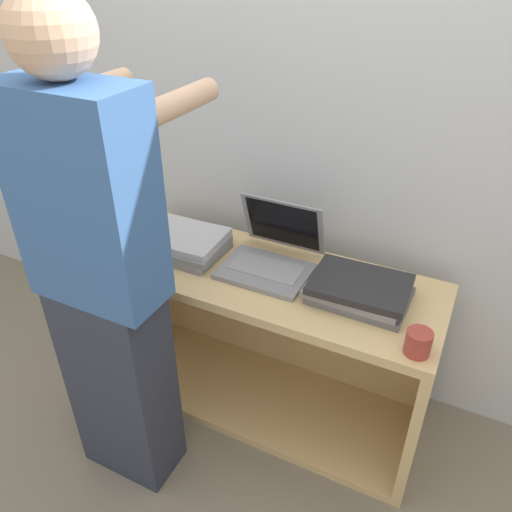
{
  "coord_description": "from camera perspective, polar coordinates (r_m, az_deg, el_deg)",
  "views": [
    {
      "loc": [
        0.65,
        -1.14,
        1.72
      ],
      "look_at": [
        0.0,
        0.17,
        0.79
      ],
      "focal_mm": 35.0,
      "sensor_mm": 36.0,
      "label": 1
    }
  ],
  "objects": [
    {
      "name": "ground_plane",
      "position": [
        2.17,
        -2.16,
        -20.25
      ],
      "size": [
        12.0,
        12.0,
        0.0
      ],
      "primitive_type": "plane",
      "color": "#756B5B"
    },
    {
      "name": "wall_back",
      "position": [
        1.93,
        5.86,
        16.57
      ],
      "size": [
        8.0,
        0.05,
        2.4
      ],
      "color": "silver",
      "rests_on": "ground_plane"
    },
    {
      "name": "cart",
      "position": [
        2.11,
        1.69,
        -8.64
      ],
      "size": [
        1.32,
        0.49,
        0.67
      ],
      "color": "tan",
      "rests_on": "ground_plane"
    },
    {
      "name": "laptop_stack_left",
      "position": [
        1.99,
        -8.42,
        1.53
      ],
      "size": [
        0.34,
        0.26,
        0.08
      ],
      "color": "gray",
      "rests_on": "cart"
    },
    {
      "name": "laptop_stack_right",
      "position": [
        1.75,
        11.71,
        -3.78
      ],
      "size": [
        0.35,
        0.26,
        0.08
      ],
      "color": "slate",
      "rests_on": "cart"
    },
    {
      "name": "person",
      "position": [
        1.61,
        -17.02,
        -2.96
      ],
      "size": [
        0.4,
        0.53,
        1.65
      ],
      "color": "#2D3342",
      "rests_on": "ground_plane"
    },
    {
      "name": "mug",
      "position": [
        1.58,
        18.05,
        -9.39
      ],
      "size": [
        0.08,
        0.08,
        0.08
      ],
      "color": "#9E382D",
      "rests_on": "cart"
    },
    {
      "name": "laptop_open",
      "position": [
        1.87,
        1.73,
        0.08
      ],
      "size": [
        0.33,
        0.32,
        0.25
      ],
      "color": "gray",
      "rests_on": "cart"
    }
  ]
}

